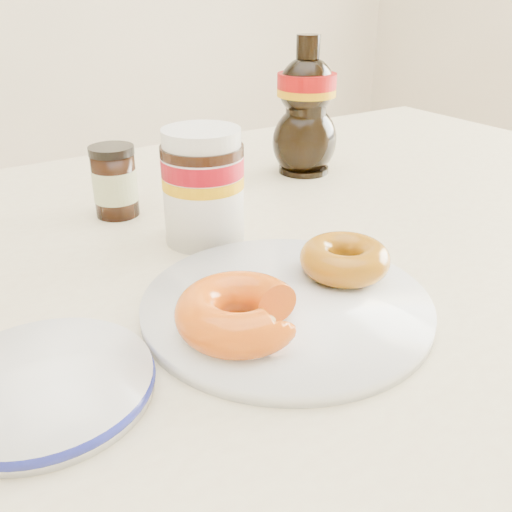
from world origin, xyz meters
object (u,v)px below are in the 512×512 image
plate (286,305)px  nutella_jar (203,182)px  blue_rim_saucer (44,384)px  dining_table (258,305)px  syrup_bottle (306,107)px  dark_jar (115,182)px  donut_whole (345,259)px  donut_bitten (239,312)px

plate → nutella_jar: (0.01, 0.18, 0.06)m
nutella_jar → blue_rim_saucer: (-0.23, -0.18, -0.06)m
dining_table → syrup_bottle: syrup_bottle is taller
dark_jar → donut_whole: bearing=-68.0°
donut_whole → nutella_jar: size_ratio=0.68×
donut_bitten → blue_rim_saucer: 0.15m
plate → blue_rim_saucer: (-0.21, 0.00, 0.00)m
dining_table → dark_jar: dark_jar is taller
donut_whole → blue_rim_saucer: 0.29m
donut_bitten → nutella_jar: nutella_jar is taller
plate → nutella_jar: bearing=85.6°
plate → syrup_bottle: syrup_bottle is taller
donut_bitten → syrup_bottle: (0.32, 0.34, 0.07)m
donut_whole → plate: bearing=-172.3°
donut_whole → syrup_bottle: size_ratio=0.44×
dining_table → dark_jar: 0.23m
plate → donut_whole: size_ratio=2.98×
donut_whole → dining_table: bearing=97.1°
dining_table → donut_bitten: 0.23m
dark_jar → dining_table: bearing=-58.4°
donut_whole → syrup_bottle: bearing=59.0°
donut_bitten → dark_jar: dark_jar is taller
plate → syrup_bottle: (0.26, 0.32, 0.09)m
blue_rim_saucer → dark_jar: bearing=60.9°
nutella_jar → blue_rim_saucer: nutella_jar is taller
blue_rim_saucer → syrup_bottle: bearing=33.9°
dining_table → donut_bitten: (-0.12, -0.16, 0.11)m
plate → donut_bitten: bearing=-161.0°
donut_bitten → nutella_jar: (0.08, 0.20, 0.04)m
dining_table → nutella_jar: (-0.05, 0.04, 0.15)m
dining_table → syrup_bottle: bearing=42.0°
dining_table → plate: plate is taller
blue_rim_saucer → dining_table: bearing=26.6°
dining_table → donut_bitten: bearing=-127.5°
donut_bitten → dark_jar: size_ratio=1.17×
nutella_jar → donut_bitten: bearing=-110.8°
donut_bitten → blue_rim_saucer: (-0.15, 0.02, -0.02)m
donut_whole → blue_rim_saucer: size_ratio=0.55×
nutella_jar → dark_jar: nutella_jar is taller
plate → blue_rim_saucer: 0.21m
plate → blue_rim_saucer: size_ratio=1.63×
donut_whole → syrup_bottle: 0.37m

